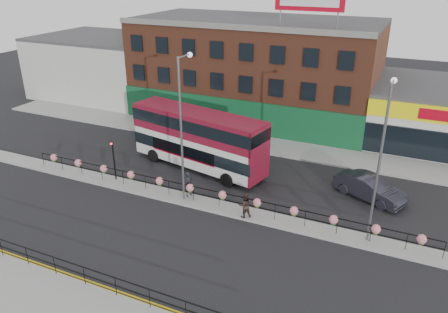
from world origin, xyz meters
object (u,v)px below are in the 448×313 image
at_px(pedestrian_a, 189,184).
at_px(lamp_column_west, 183,118).
at_px(double_decker_bus, 198,134).
at_px(lamp_column_east, 381,152).
at_px(pedestrian_b, 245,205).
at_px(car, 369,188).

distance_m(pedestrian_a, lamp_column_west, 5.06).
xyz_separation_m(double_decker_bus, lamp_column_east, (14.12, -4.88, 2.93)).
distance_m(double_decker_bus, pedestrian_b, 8.83).
distance_m(pedestrian_b, lamp_column_east, 9.17).
bearing_deg(car, double_decker_bus, 116.08).
relative_size(car, pedestrian_a, 2.91).
bearing_deg(lamp_column_east, double_decker_bus, 160.94).
height_order(car, pedestrian_a, pedestrian_a).
relative_size(pedestrian_a, lamp_column_east, 0.19).
bearing_deg(double_decker_bus, lamp_column_west, -72.80).
relative_size(double_decker_bus, lamp_column_east, 1.26).
bearing_deg(lamp_column_east, lamp_column_west, -178.89).
bearing_deg(pedestrian_b, pedestrian_a, -49.07).
relative_size(car, pedestrian_b, 3.04).
relative_size(double_decker_bus, pedestrian_a, 6.52).
height_order(car, lamp_column_east, lamp_column_east).
distance_m(car, lamp_column_west, 14.11).
height_order(pedestrian_a, lamp_column_east, lamp_column_east).
xyz_separation_m(pedestrian_b, lamp_column_east, (7.74, 0.92, 4.83)).
xyz_separation_m(pedestrian_a, lamp_column_east, (12.45, -0.10, 4.79)).
bearing_deg(double_decker_bus, lamp_column_east, -19.06).
bearing_deg(pedestrian_a, lamp_column_east, -78.09).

